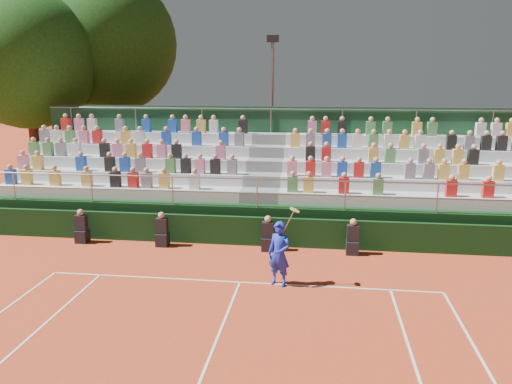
# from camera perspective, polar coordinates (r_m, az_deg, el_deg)

# --- Properties ---
(ground) EXTENTS (90.00, 90.00, 0.00)m
(ground) POSITION_cam_1_polar(r_m,az_deg,el_deg) (14.16, -1.85, -10.28)
(ground) COLOR #C44420
(ground) RESTS_ON ground
(courtside_wall) EXTENTS (20.00, 0.15, 1.00)m
(courtside_wall) POSITION_cam_1_polar(r_m,az_deg,el_deg) (16.96, -0.13, -4.51)
(courtside_wall) COLOR black
(courtside_wall) RESTS_ON ground
(line_officials) EXTENTS (9.63, 0.40, 1.19)m
(line_officials) POSITION_cam_1_polar(r_m,az_deg,el_deg) (16.77, -4.90, -4.85)
(line_officials) COLOR black
(line_officials) RESTS_ON ground
(grandstand) EXTENTS (20.00, 5.20, 4.40)m
(grandstand) POSITION_cam_1_polar(r_m,az_deg,el_deg) (19.91, 1.07, -0.11)
(grandstand) COLOR black
(grandstand) RESTS_ON ground
(tennis_player) EXTENTS (0.92, 0.66, 2.22)m
(tennis_player) POSITION_cam_1_polar(r_m,az_deg,el_deg) (13.68, 2.68, -7.05)
(tennis_player) COLOR #1A30C7
(tennis_player) RESTS_ON ground
(tree_west) EXTENTS (6.84, 6.84, 9.90)m
(tree_west) POSITION_cam_1_polar(r_m,az_deg,el_deg) (27.94, -24.72, 13.58)
(tree_west) COLOR #392214
(tree_west) RESTS_ON ground
(tree_east) EXTENTS (7.79, 7.79, 11.34)m
(tree_east) POSITION_cam_1_polar(r_m,az_deg,el_deg) (30.08, -16.77, 15.90)
(tree_east) COLOR #392214
(tree_east) RESTS_ON ground
(floodlight_mast) EXTENTS (0.60, 0.25, 7.70)m
(floodlight_mast) POSITION_cam_1_polar(r_m,az_deg,el_deg) (26.39, 1.88, 10.58)
(floodlight_mast) COLOR gray
(floodlight_mast) RESTS_ON ground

